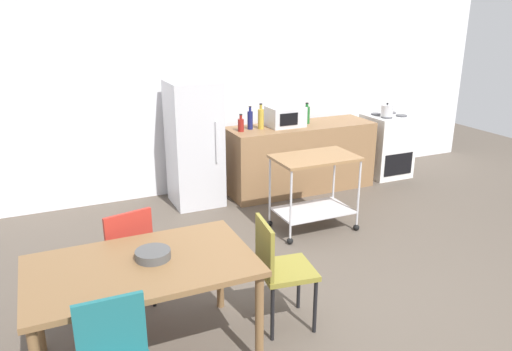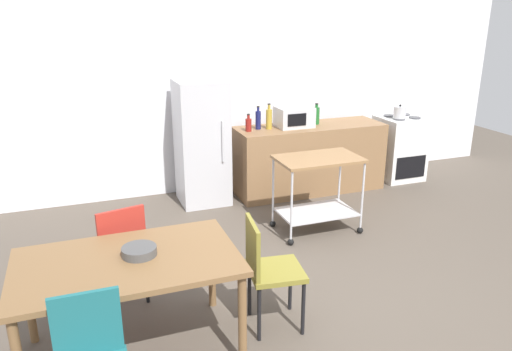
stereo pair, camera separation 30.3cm
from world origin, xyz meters
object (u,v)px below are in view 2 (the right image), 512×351
(stove_oven, at_px, (399,148))
(chair_olive, at_px, (268,266))
(refrigerator, at_px, (202,143))
(fruit_bowl, at_px, (139,251))
(microwave, at_px, (294,117))
(kitchen_cart, at_px, (318,182))
(bottle_hot_sauce, at_px, (258,120))
(bottle_soy_sauce, at_px, (316,115))
(kettle, at_px, (400,112))
(dining_table, at_px, (128,270))
(chair_red, at_px, (119,247))
(bottle_sesame_oil, at_px, (248,124))
(bottle_soda, at_px, (269,119))

(stove_oven, bearing_deg, chair_olive, -139.26)
(refrigerator, xyz_separation_m, fruit_bowl, (-1.13, -2.69, 0.01))
(microwave, distance_m, fruit_bowl, 3.52)
(kitchen_cart, height_order, bottle_hot_sauce, bottle_hot_sauce)
(chair_olive, xyz_separation_m, bottle_soy_sauce, (1.77, 2.72, 0.50))
(chair_olive, height_order, bottle_soy_sauce, bottle_soy_sauce)
(chair_olive, height_order, kettle, kettle)
(dining_table, bearing_deg, bottle_soy_sauce, 43.98)
(chair_red, bearing_deg, microwave, -153.95)
(bottle_soy_sauce, bearing_deg, stove_oven, -1.82)
(stove_oven, bearing_deg, dining_table, -147.31)
(stove_oven, relative_size, microwave, 2.00)
(refrigerator, distance_m, microwave, 1.25)
(dining_table, relative_size, chair_olive, 1.69)
(dining_table, bearing_deg, stove_oven, 32.69)
(stove_oven, bearing_deg, bottle_sesame_oil, -179.27)
(microwave, bearing_deg, chair_red, -141.33)
(bottle_soda, bearing_deg, bottle_sesame_oil, -174.41)
(chair_olive, relative_size, kitchen_cart, 0.98)
(refrigerator, distance_m, kettle, 2.80)
(dining_table, height_order, bottle_sesame_oil, bottle_sesame_oil)
(chair_red, height_order, kitchen_cart, chair_red)
(kitchen_cart, distance_m, bottle_hot_sauce, 1.35)
(bottle_soy_sauce, bearing_deg, kettle, -6.61)
(stove_oven, xyz_separation_m, bottle_soda, (-2.03, -0.00, 0.58))
(bottle_hot_sauce, bearing_deg, bottle_soy_sauce, 0.66)
(refrigerator, bearing_deg, chair_red, -120.98)
(chair_red, xyz_separation_m, bottle_sesame_oil, (1.81, 1.93, 0.47))
(dining_table, height_order, fruit_bowl, fruit_bowl)
(chair_olive, distance_m, bottle_soda, 2.93)
(fruit_bowl, bearing_deg, bottle_soy_sauce, 44.54)
(bottle_soda, height_order, microwave, bottle_soda)
(kitchen_cart, xyz_separation_m, bottle_sesame_oil, (-0.37, 1.19, 0.41))
(bottle_soda, relative_size, microwave, 0.71)
(refrigerator, xyz_separation_m, bottle_soda, (0.87, -0.08, 0.26))
(chair_red, bearing_deg, stove_oven, -167.20)
(chair_red, bearing_deg, bottle_sesame_oil, -145.70)
(kettle, bearing_deg, bottle_soy_sauce, 173.39)
(refrigerator, height_order, fruit_bowl, refrigerator)
(chair_olive, xyz_separation_m, bottle_hot_sauce, (0.94, 2.71, 0.51))
(chair_red, xyz_separation_m, kettle, (4.01, 1.86, 0.48))
(refrigerator, distance_m, fruit_bowl, 2.92)
(chair_red, height_order, chair_olive, same)
(dining_table, distance_m, microwave, 3.62)
(bottle_soy_sauce, bearing_deg, dining_table, -136.02)
(fruit_bowl, xyz_separation_m, kettle, (3.91, 2.51, 0.22))
(chair_olive, bearing_deg, fruit_bowl, 93.49)
(kitchen_cart, bearing_deg, kettle, 31.62)
(dining_table, xyz_separation_m, bottle_sesame_oil, (1.80, 2.62, 0.32))
(kitchen_cart, bearing_deg, bottle_hot_sauce, 100.02)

